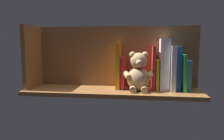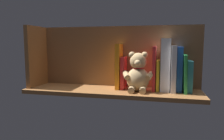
# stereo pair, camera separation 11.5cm
# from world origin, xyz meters

# --- Properties ---
(ground_plane) EXTENTS (0.96, 0.25, 0.02)m
(ground_plane) POSITION_xyz_m (0.00, 0.00, -0.01)
(ground_plane) COLOR brown
(shelf_back_panel) EXTENTS (0.96, 0.02, 0.35)m
(shelf_back_panel) POSITION_xyz_m (0.00, -0.10, 0.18)
(shelf_back_panel) COLOR brown
(shelf_back_panel) RESTS_ON ground_plane
(shelf_side_divider) EXTENTS (0.02, 0.19, 0.35)m
(shelf_side_divider) POSITION_xyz_m (0.46, 0.00, 0.18)
(shelf_side_divider) COLOR brown
(shelf_side_divider) RESTS_ON ground_plane
(book_0) EXTENTS (0.03, 0.11, 0.16)m
(book_0) POSITION_xyz_m (-0.41, -0.04, 0.08)
(book_0) COLOR teal
(book_0) RESTS_ON ground_plane
(book_1) EXTENTS (0.02, 0.14, 0.20)m
(book_1) POSITION_xyz_m (-0.38, -0.02, 0.10)
(book_1) COLOR green
(book_1) RESTS_ON ground_plane
(book_2) EXTENTS (0.03, 0.10, 0.23)m
(book_2) POSITION_xyz_m (-0.35, -0.04, 0.12)
(book_2) COLOR blue
(book_2) RESTS_ON ground_plane
(book_3) EXTENTS (0.02, 0.14, 0.24)m
(book_3) POSITION_xyz_m (-0.32, -0.03, 0.12)
(book_3) COLOR silver
(book_3) RESTS_ON ground_plane
(dictionary_thick_white) EXTENTS (0.05, 0.11, 0.28)m
(dictionary_thick_white) POSITION_xyz_m (-0.28, -0.04, 0.14)
(dictionary_thick_white) COLOR silver
(dictionary_thick_white) RESTS_ON ground_plane
(book_4) EXTENTS (0.02, 0.11, 0.16)m
(book_4) POSITION_xyz_m (-0.25, -0.04, 0.08)
(book_4) COLOR yellow
(book_4) RESTS_ON ground_plane
(book_5) EXTENTS (0.02, 0.12, 0.24)m
(book_5) POSITION_xyz_m (-0.23, -0.04, 0.12)
(book_5) COLOR red
(book_5) RESTS_ON ground_plane
(teddy_bear) EXTENTS (0.17, 0.14, 0.21)m
(teddy_bear) POSITION_xyz_m (-0.14, 0.02, 0.09)
(teddy_bear) COLOR tan
(teddy_bear) RESTS_ON ground_plane
(book_6) EXTENTS (0.02, 0.11, 0.18)m
(book_6) POSITION_xyz_m (-0.06, -0.04, 0.09)
(book_6) COLOR red
(book_6) RESTS_ON ground_plane
(book_7) EXTENTS (0.02, 0.11, 0.25)m
(book_7) POSITION_xyz_m (-0.03, -0.04, 0.12)
(book_7) COLOR orange
(book_7) RESTS_ON ground_plane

